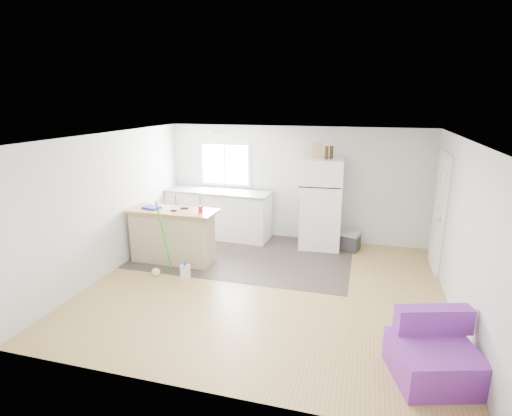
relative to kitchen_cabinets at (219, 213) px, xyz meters
The scene contains 19 objects.
room 2.76m from the kitchen_cabinets, 53.28° to the right, with size 5.51×5.01×2.41m.
vinyl_zone 1.35m from the kitchen_cabinets, 45.63° to the right, with size 4.05×2.50×0.00m, color #332C26.
window 1.08m from the kitchen_cabinets, 81.84° to the left, with size 1.18×0.06×0.98m.
interior_door 4.39m from the kitchen_cabinets, ahead, with size 0.11×0.92×2.10m.
ceiling_fixture 2.10m from the kitchen_cabinets, 67.07° to the right, with size 0.30×0.30×0.07m, color white.
kitchen_cabinets is the anchor object (origin of this frame).
peninsula 1.59m from the kitchen_cabinets, 101.57° to the right, with size 1.63×0.63×1.00m.
refrigerator 2.25m from the kitchen_cabinets, ahead, with size 0.85×0.81×1.82m.
cooler 2.79m from the kitchen_cabinets, ahead, with size 0.58×0.47×0.38m.
purple_seat 5.39m from the kitchen_cabinets, 43.95° to the right, with size 1.03×1.01×0.69m.
cleaner_jug 2.30m from the kitchen_cabinets, 83.74° to the right, with size 0.15×0.11×0.32m.
mop 2.24m from the kitchen_cabinets, 97.35° to the right, with size 0.23×0.38×1.34m.
red_cup 1.68m from the kitchen_cabinets, 80.48° to the right, with size 0.08×0.08×0.12m, color red.
blue_tray 1.80m from the kitchen_cabinets, 113.74° to the right, with size 0.30×0.22×0.04m, color #1220B1.
tool_a 1.52m from the kitchen_cabinets, 94.12° to the right, with size 0.14×0.05×0.03m, color black.
tool_b 1.73m from the kitchen_cabinets, 97.80° to the right, with size 0.10×0.04×0.03m, color black.
cardboard_box 2.54m from the kitchen_cabinets, ahead, with size 0.20×0.10×0.30m, color tan.
bottle_left 2.69m from the kitchen_cabinets, ahead, with size 0.07×0.07×0.25m, color #37210A.
bottle_right 2.77m from the kitchen_cabinets, ahead, with size 0.07×0.07×0.25m, color #37210A.
Camera 1 is at (1.42, -5.71, 2.93)m, focal length 28.00 mm.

